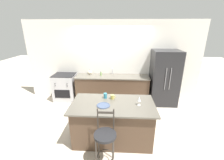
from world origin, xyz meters
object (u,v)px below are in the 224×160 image
at_px(bar_stool_near, 105,139).
at_px(dinner_plate, 103,105).
at_px(wine_glass, 139,99).
at_px(oven_range, 65,87).
at_px(refrigerator, 164,78).
at_px(soap_bottle, 101,74).
at_px(tumbler_cup, 105,96).
at_px(pumpkin_decoration, 90,72).
at_px(coffee_mug, 112,97).

height_order(bar_stool_near, dinner_plate, bar_stool_near).
bearing_deg(wine_glass, oven_range, 140.08).
bearing_deg(refrigerator, soap_bottle, 177.72).
distance_m(bar_stool_near, soap_bottle, 2.72).
distance_m(bar_stool_near, tumbler_cup, 1.06).
bearing_deg(soap_bottle, wine_glass, -61.98).
bearing_deg(refrigerator, bar_stool_near, -123.17).
distance_m(oven_range, bar_stool_near, 3.12).
distance_m(wine_glass, soap_bottle, 2.24).
height_order(oven_range, pumpkin_decoration, pumpkin_decoration).
xyz_separation_m(refrigerator, soap_bottle, (-2.08, 0.08, 0.08)).
distance_m(coffee_mug, pumpkin_decoration, 2.06).
bearing_deg(pumpkin_decoration, tumbler_cup, -68.41).
distance_m(refrigerator, oven_range, 3.39).
height_order(refrigerator, tumbler_cup, refrigerator).
relative_size(refrigerator, tumbler_cup, 14.92).
bearing_deg(coffee_mug, dinner_plate, -117.83).
distance_m(bar_stool_near, pumpkin_decoration, 2.94).
bearing_deg(bar_stool_near, refrigerator, 56.83).
xyz_separation_m(bar_stool_near, tumbler_cup, (-0.09, 0.98, 0.39)).
relative_size(refrigerator, pumpkin_decoration, 11.23).
bearing_deg(pumpkin_decoration, oven_range, -168.87).
bearing_deg(coffee_mug, refrigerator, 45.45).
height_order(wine_glass, soap_bottle, wine_glass).
height_order(refrigerator, dinner_plate, refrigerator).
bearing_deg(wine_glass, soap_bottle, 118.02).
bearing_deg(wine_glass, refrigerator, 61.30).
height_order(wine_glass, pumpkin_decoration, wine_glass).
height_order(dinner_plate, pumpkin_decoration, pumpkin_decoration).
distance_m(dinner_plate, pumpkin_decoration, 2.30).
bearing_deg(soap_bottle, coffee_mug, -74.37).
relative_size(bar_stool_near, wine_glass, 5.60).
height_order(bar_stool_near, tumbler_cup, bar_stool_near).
xyz_separation_m(tumbler_cup, pumpkin_decoration, (-0.72, 1.82, 0.01)).
height_order(refrigerator, soap_bottle, refrigerator).
height_order(refrigerator, coffee_mug, refrigerator).
relative_size(tumbler_cup, pumpkin_decoration, 0.75).
bearing_deg(soap_bottle, dinner_plate, -81.50).
bearing_deg(coffee_mug, tumbler_cup, 168.19).
bearing_deg(dinner_plate, bar_stool_near, -81.21).
xyz_separation_m(bar_stool_near, soap_bottle, (-0.40, 2.66, 0.40)).
height_order(refrigerator, bar_stool_near, refrigerator).
height_order(oven_range, bar_stool_near, bar_stool_near).
relative_size(dinner_plate, pumpkin_decoration, 1.75).
bearing_deg(oven_range, bar_stool_near, -57.51).
xyz_separation_m(oven_range, bar_stool_near, (1.68, -2.63, 0.11)).
xyz_separation_m(refrigerator, pumpkin_decoration, (-2.49, 0.23, 0.08)).
relative_size(refrigerator, wine_glass, 9.01).
xyz_separation_m(oven_range, coffee_mug, (1.75, -1.69, 0.48)).
height_order(coffee_mug, pumpkin_decoration, pumpkin_decoration).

